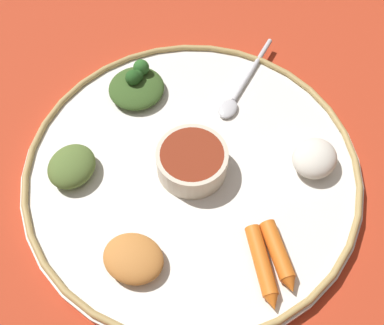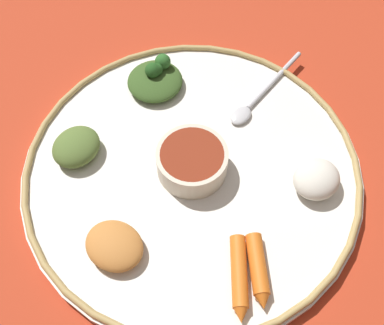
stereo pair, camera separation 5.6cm
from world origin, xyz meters
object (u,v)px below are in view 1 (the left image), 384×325
object	(u,v)px
spoon	(240,90)
greens_pile	(137,86)
carrot_near_spoon	(263,266)
carrot_outer	(279,255)
center_bowl	(192,161)

from	to	relation	value
spoon	greens_pile	distance (m)	0.14
carrot_near_spoon	greens_pile	bearing A→B (deg)	173.97
carrot_near_spoon	carrot_outer	world-z (taller)	same
greens_pile	carrot_outer	bearing A→B (deg)	-1.66
greens_pile	carrot_near_spoon	xyz separation A→B (m)	(0.29, -0.03, -0.00)
center_bowl	spoon	xyz separation A→B (m)	(-0.06, 0.13, -0.02)
center_bowl	carrot_near_spoon	distance (m)	0.15
spoon	carrot_near_spoon	world-z (taller)	carrot_near_spoon
carrot_outer	spoon	bearing A→B (deg)	149.94
spoon	center_bowl	bearing A→B (deg)	-65.31
carrot_near_spoon	center_bowl	bearing A→B (deg)	173.82
spoon	carrot_outer	bearing A→B (deg)	-30.06
center_bowl	spoon	bearing A→B (deg)	114.69
center_bowl	carrot_outer	distance (m)	0.15
center_bowl	carrot_near_spoon	size ratio (longest dim) A/B	0.96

